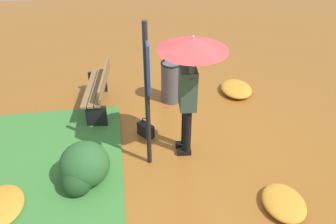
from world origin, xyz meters
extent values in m
plane|color=brown|center=(0.00, 0.00, 0.00)|extent=(18.00, 18.00, 0.00)
cylinder|color=black|center=(-0.21, 0.07, 0.43)|extent=(0.12, 0.12, 0.86)
cylinder|color=black|center=(-0.03, 0.07, 0.43)|extent=(0.12, 0.12, 0.86)
cube|color=black|center=(-0.21, 0.03, 0.04)|extent=(0.12, 0.23, 0.08)
cube|color=black|center=(-0.03, 0.03, 0.04)|extent=(0.12, 0.23, 0.08)
cube|color=#334738|center=(-0.12, 0.07, 1.18)|extent=(0.39, 0.26, 0.64)
sphere|color=tan|center=(-0.12, 0.07, 1.64)|extent=(0.20, 0.20, 0.20)
ellipsoid|color=black|center=(-0.12, 0.07, 1.67)|extent=(0.20, 0.20, 0.15)
cylinder|color=#334738|center=(-0.33, 0.04, 1.39)|extent=(0.18, 0.13, 0.18)
cylinder|color=#334738|center=(-0.29, 0.03, 1.48)|extent=(0.24, 0.11, 0.33)
cube|color=black|center=(-0.21, 0.05, 1.62)|extent=(0.07, 0.02, 0.14)
cylinder|color=#334738|center=(0.04, 0.07, 1.42)|extent=(0.11, 0.10, 0.09)
cylinder|color=#334738|center=(0.03, 0.08, 1.51)|extent=(0.10, 0.09, 0.23)
cylinder|color=#A5A5AD|center=(0.02, 0.09, 1.83)|extent=(0.02, 0.02, 0.41)
cone|color=#B22D2D|center=(0.02, 0.09, 1.92)|extent=(0.96, 0.96, 0.16)
sphere|color=#A5A5AD|center=(0.02, 0.09, 2.03)|extent=(0.02, 0.02, 0.02)
cylinder|color=black|center=(0.08, -0.55, 1.15)|extent=(0.07, 0.07, 2.30)
cube|color=navy|center=(0.08, -0.53, 1.70)|extent=(0.44, 0.04, 0.70)
cube|color=silver|center=(0.08, -0.51, 1.70)|extent=(0.38, 0.01, 0.64)
cube|color=black|center=(-0.59, -0.54, 0.12)|extent=(0.32, 0.29, 0.24)
torus|color=black|center=(-0.59, -0.54, 0.28)|extent=(0.15, 0.12, 0.18)
cube|color=black|center=(-2.24, -1.37, 0.22)|extent=(0.10, 0.36, 0.44)
cube|color=black|center=(-0.96, -1.37, 0.22)|extent=(0.10, 0.36, 0.44)
cube|color=brown|center=(-1.60, -1.49, 0.46)|extent=(1.40, 0.27, 0.04)
cube|color=brown|center=(-1.60, -1.37, 0.46)|extent=(1.40, 0.27, 0.04)
cube|color=brown|center=(-1.60, -1.25, 0.46)|extent=(1.40, 0.27, 0.04)
cube|color=brown|center=(-1.60, -1.20, 0.56)|extent=(1.39, 0.21, 0.10)
cube|color=brown|center=(-1.60, -1.20, 0.70)|extent=(1.39, 0.21, 0.10)
cylinder|color=#4C4C51|center=(-1.69, 0.07, 0.40)|extent=(0.40, 0.40, 0.80)
torus|color=black|center=(-1.69, 0.07, 0.82)|extent=(0.42, 0.42, 0.04)
ellipsoid|color=#285628|center=(0.36, -1.50, 0.32)|extent=(0.72, 0.72, 0.65)
ellipsoid|color=#1E421E|center=(0.58, -1.61, 0.22)|extent=(0.43, 0.43, 0.43)
ellipsoid|color=#C68428|center=(1.25, 1.16, 0.08)|extent=(0.72, 0.57, 0.16)
ellipsoid|color=#C68428|center=(0.77, -2.64, 0.09)|extent=(0.79, 0.63, 0.17)
ellipsoid|color=#C68428|center=(-1.78, 1.44, 0.09)|extent=(0.77, 0.62, 0.17)
camera|label=1|loc=(4.30, -0.87, 3.81)|focal=38.15mm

